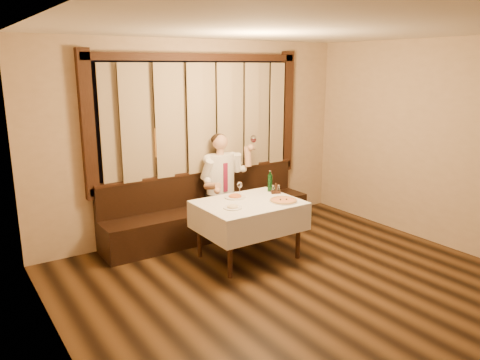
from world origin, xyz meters
TOP-DOWN VIEW (x-y plane):
  - room at (-0.00, 0.97)m, footprint 5.01×6.01m
  - banquette at (0.00, 2.72)m, footprint 3.20×0.61m
  - dining_table at (0.00, 1.70)m, footprint 1.27×0.97m
  - pizza at (0.37, 1.46)m, footprint 0.36×0.36m
  - pasta_red at (-0.05, 1.95)m, footprint 0.28×0.28m
  - pasta_cream at (-0.32, 1.58)m, footprint 0.23×0.23m
  - green_bottle at (0.53, 1.96)m, footprint 0.06×0.06m
  - table_wine_glass at (0.06, 2.00)m, footprint 0.07×0.07m
  - cruet_caddy at (0.53, 1.82)m, footprint 0.14×0.11m
  - seated_man at (0.20, 2.63)m, footprint 0.83×0.62m

SIDE VIEW (x-z plane):
  - banquette at x=0.00m, z-range -0.16..0.78m
  - dining_table at x=0.00m, z-range 0.27..1.03m
  - pizza at x=0.37m, z-range 0.75..0.79m
  - pasta_cream at x=-0.32m, z-range 0.75..0.83m
  - pasta_red at x=-0.05m, z-range 0.75..0.84m
  - cruet_caddy at x=0.53m, z-range 0.74..0.87m
  - seated_man at x=0.20m, z-range 0.11..1.60m
  - green_bottle at x=0.53m, z-range 0.73..1.03m
  - table_wine_glass at x=0.06m, z-range 0.80..0.99m
  - room at x=0.00m, z-range 0.09..2.91m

